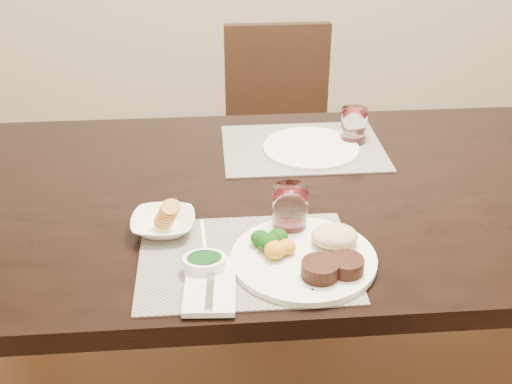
{
  "coord_description": "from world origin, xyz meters",
  "views": [
    {
      "loc": [
        -0.29,
        -1.42,
        1.56
      ],
      "look_at": [
        -0.18,
        -0.13,
        0.82
      ],
      "focal_mm": 45.0,
      "sensor_mm": 36.0,
      "label": 1
    }
  ],
  "objects": [
    {
      "name": "wine_glass_near",
      "position": [
        -0.11,
        -0.19,
        0.8
      ],
      "size": [
        0.08,
        0.08,
        0.11
      ],
      "rotation": [
        0.0,
        0.0,
        0.26
      ],
      "color": "white",
      "rests_on": "placemat_near"
    },
    {
      "name": "dinner_plate",
      "position": [
        -0.08,
        -0.32,
        0.77
      ],
      "size": [
        0.31,
        0.31,
        0.06
      ],
      "rotation": [
        0.0,
        0.0,
        0.22
      ],
      "color": "white",
      "rests_on": "placemat_near"
    },
    {
      "name": "cracker_bowl",
      "position": [
        -0.4,
        -0.17,
        0.77
      ],
      "size": [
        0.15,
        0.15,
        0.06
      ],
      "rotation": [
        0.0,
        0.0,
        -0.06
      ],
      "color": "white",
      "rests_on": "placemat_near"
    },
    {
      "name": "placemat_near",
      "position": [
        -0.21,
        -0.3,
        0.75
      ],
      "size": [
        0.46,
        0.34,
        0.0
      ],
      "primitive_type": "cube",
      "color": "gray",
      "rests_on": "dining_table"
    },
    {
      "name": "napkin_fork",
      "position": [
        -0.29,
        -0.39,
        0.76
      ],
      "size": [
        0.11,
        0.19,
        0.02
      ],
      "rotation": [
        0.0,
        0.0,
        -0.06
      ],
      "color": "white",
      "rests_on": "placemat_near"
    },
    {
      "name": "steak_knife",
      "position": [
        -0.09,
        -0.38,
        0.76
      ],
      "size": [
        0.05,
        0.24,
        0.01
      ],
      "rotation": [
        0.0,
        0.0,
        -0.26
      ],
      "color": "silver",
      "rests_on": "placemat_near"
    },
    {
      "name": "chair_far",
      "position": [
        0.0,
        0.93,
        0.5
      ],
      "size": [
        0.42,
        0.42,
        0.9
      ],
      "color": "black",
      "rests_on": "ground"
    },
    {
      "name": "far_plate",
      "position": [
        0.01,
        0.22,
        0.76
      ],
      "size": [
        0.27,
        0.27,
        0.01
      ],
      "primitive_type": "cylinder",
      "color": "white",
      "rests_on": "placemat_far"
    },
    {
      "name": "dining_table",
      "position": [
        0.0,
        0.0,
        0.67
      ],
      "size": [
        2.0,
        1.0,
        0.75
      ],
      "color": "black",
      "rests_on": "ground"
    },
    {
      "name": "wine_glass_far",
      "position": [
        0.14,
        0.27,
        0.8
      ],
      "size": [
        0.07,
        0.07,
        0.1
      ],
      "rotation": [
        0.0,
        0.0,
        -0.21
      ],
      "color": "white",
      "rests_on": "placemat_far"
    },
    {
      "name": "sauce_ramekin",
      "position": [
        -0.3,
        -0.34,
        0.77
      ],
      "size": [
        0.09,
        0.14,
        0.07
      ],
      "rotation": [
        0.0,
        0.0,
        0.08
      ],
      "color": "white",
      "rests_on": "placemat_near"
    },
    {
      "name": "placemat_far",
      "position": [
        -0.01,
        0.24,
        0.75
      ],
      "size": [
        0.46,
        0.34,
        0.0
      ],
      "primitive_type": "cube",
      "color": "gray",
      "rests_on": "dining_table"
    }
  ]
}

